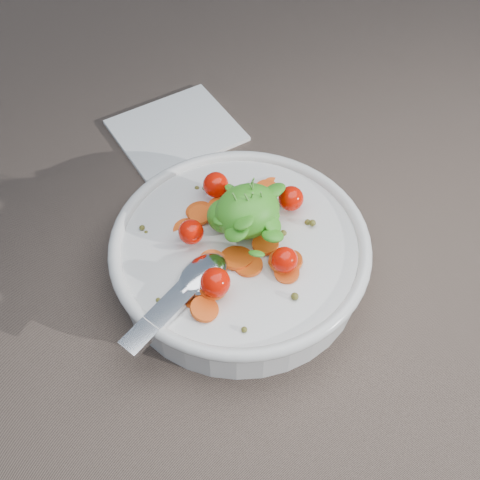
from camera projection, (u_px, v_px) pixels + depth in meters
ground at (257, 252)px, 0.66m from camera, size 6.00×6.00×0.00m
bowl at (240, 253)px, 0.62m from camera, size 0.29×0.27×0.11m
napkin at (176, 130)px, 0.79m from camera, size 0.15×0.13×0.01m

